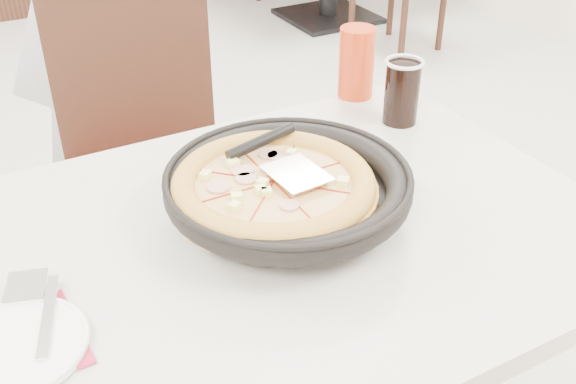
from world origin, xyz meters
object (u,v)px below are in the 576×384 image
pizza_pan (288,196)px  pizza (274,193)px  red_cup (357,63)px  chair_far (142,184)px  side_plate (17,347)px  cola_glass (402,94)px

pizza_pan → pizza: pizza is taller
pizza_pan → red_cup: bearing=43.9°
chair_far → side_plate: (-0.39, -0.77, 0.28)m
pizza_pan → cola_glass: (0.38, 0.20, 0.02)m
pizza_pan → cola_glass: 0.43m
chair_far → cola_glass: (0.45, -0.46, 0.34)m
pizza_pan → side_plate: (-0.46, -0.10, -0.03)m
chair_far → pizza: size_ratio=2.80×
chair_far → pizza_pan: 0.74m
chair_far → red_cup: chair_far is taller
side_plate → cola_glass: size_ratio=1.39×
pizza → cola_glass: size_ratio=2.61×
cola_glass → red_cup: bearing=92.9°
chair_far → side_plate: chair_far is taller
pizza_pan → pizza: (-0.03, -0.00, 0.02)m
chair_far → red_cup: (0.44, -0.30, 0.35)m
cola_glass → pizza: bearing=-153.4°
chair_far → pizza_pan: size_ratio=2.65×
chair_far → pizza: chair_far is taller
pizza → side_plate: pizza is taller
side_plate → pizza_pan: bearing=12.6°
chair_far → pizza: (0.04, -0.67, 0.34)m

